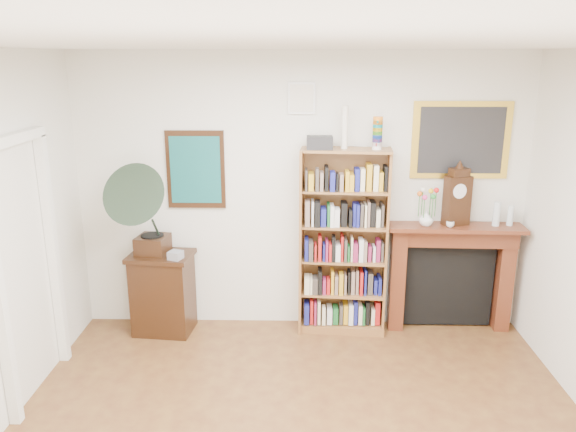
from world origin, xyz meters
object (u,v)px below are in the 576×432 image
at_px(mantel_clock, 457,198).
at_px(teacup, 450,224).
at_px(cd_stack, 176,255).
at_px(bottle_left, 497,214).
at_px(flower_vase, 426,219).
at_px(bottle_right, 510,216).
at_px(fireplace, 451,267).
at_px(bookshelf, 344,232).
at_px(gramophone, 145,205).
at_px(side_cabinet, 163,293).

bearing_deg(mantel_clock, teacup, -147.82).
relative_size(cd_stack, mantel_clock, 0.21).
xyz_separation_m(mantel_clock, bottle_left, (0.39, -0.02, -0.15)).
bearing_deg(flower_vase, mantel_clock, 7.83).
bearing_deg(mantel_clock, bottle_right, -19.92).
bearing_deg(bottle_right, fireplace, 175.12).
height_order(bottle_left, bottle_right, bottle_left).
distance_m(bookshelf, bottle_left, 1.51).
xyz_separation_m(bookshelf, gramophone, (-1.90, -0.21, 0.33)).
bearing_deg(fireplace, bottle_right, -2.52).
distance_m(fireplace, gramophone, 3.11).
bearing_deg(mantel_clock, bookshelf, 163.88).
bearing_deg(bottle_right, bookshelf, -178.89).
bearing_deg(bookshelf, fireplace, 8.99).
relative_size(mantel_clock, flower_vase, 3.89).
relative_size(fireplace, bottle_left, 5.61).
xyz_separation_m(fireplace, bottle_right, (0.53, -0.05, 0.57)).
bearing_deg(gramophone, bottle_right, 12.27).
height_order(gramophone, bottle_left, gramophone).
xyz_separation_m(bottle_left, bottle_right, (0.14, 0.01, -0.02)).
distance_m(bookshelf, fireplace, 1.18).
distance_m(bookshelf, flower_vase, 0.82).
xyz_separation_m(gramophone, cd_stack, (0.26, -0.00, -0.50)).
distance_m(side_cabinet, teacup, 2.95).
relative_size(bookshelf, cd_stack, 18.12).
distance_m(side_cabinet, bottle_left, 3.42).
height_order(gramophone, mantel_clock, gramophone).
distance_m(flower_vase, teacup, 0.23).
xyz_separation_m(side_cabinet, bottle_right, (3.46, 0.10, 0.81)).
distance_m(mantel_clock, flower_vase, 0.36).
distance_m(cd_stack, flower_vase, 2.48).
height_order(gramophone, flower_vase, gramophone).
height_order(bookshelf, gramophone, bookshelf).
distance_m(side_cabinet, flower_vase, 2.74).
height_order(teacup, bottle_right, bottle_right).
height_order(bookshelf, flower_vase, bookshelf).
height_order(gramophone, bottle_right, gramophone).
xyz_separation_m(bookshelf, fireplace, (1.11, 0.08, -0.39)).
relative_size(gramophone, bottle_right, 4.83).
relative_size(bookshelf, fireplace, 1.61).
relative_size(fireplace, cd_stack, 11.22).
xyz_separation_m(gramophone, mantel_clock, (3.00, 0.26, 0.02)).
distance_m(cd_stack, mantel_clock, 2.81).
xyz_separation_m(fireplace, flower_vase, (-0.30, -0.07, 0.54)).
xyz_separation_m(fireplace, cd_stack, (-2.75, -0.29, 0.22)).
distance_m(bookshelf, mantel_clock, 1.16).
bearing_deg(cd_stack, flower_vase, 5.06).
relative_size(gramophone, mantel_clock, 1.69).
distance_m(teacup, bottle_left, 0.47).
bearing_deg(cd_stack, bottle_right, 4.26).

